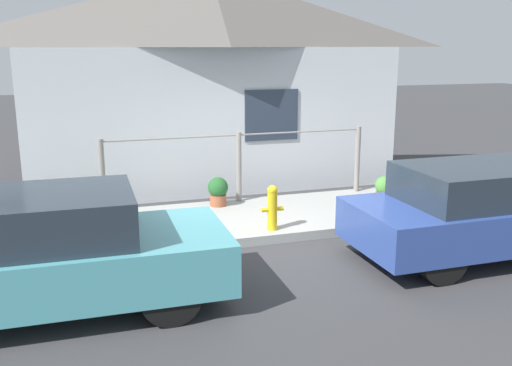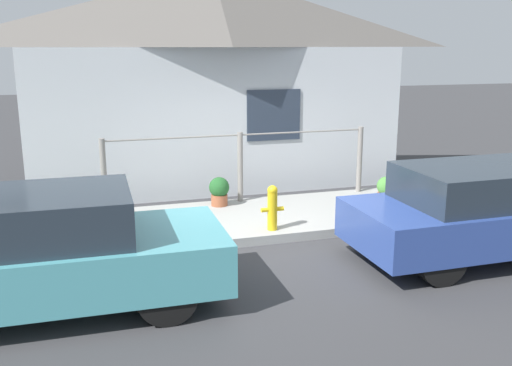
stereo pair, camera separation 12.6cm
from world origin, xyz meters
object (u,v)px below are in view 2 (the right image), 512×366
at_px(car_left, 43,252).
at_px(car_right, 487,211).
at_px(potted_plant_by_fence, 84,201).
at_px(potted_plant_near_hydrant, 219,191).
at_px(potted_plant_corner, 386,189).
at_px(fire_hydrant, 272,207).

relative_size(car_left, car_right, 1.00).
xyz_separation_m(car_right, potted_plant_by_fence, (-5.43, 2.96, -0.19)).
height_order(car_left, potted_plant_by_fence, car_left).
xyz_separation_m(potted_plant_near_hydrant, potted_plant_corner, (2.99, -0.62, -0.04)).
bearing_deg(potted_plant_by_fence, fire_hydrant, -26.34).
distance_m(car_left, fire_hydrant, 3.61).
xyz_separation_m(fire_hydrant, potted_plant_by_fence, (-2.78, 1.37, -0.04)).
xyz_separation_m(car_left, fire_hydrant, (3.23, 1.59, -0.18)).
bearing_deg(fire_hydrant, potted_plant_near_hydrant, 106.24).
bearing_deg(potted_plant_corner, potted_plant_by_fence, 175.56).
distance_m(potted_plant_near_hydrant, potted_plant_by_fence, 2.32).
relative_size(car_left, fire_hydrant, 5.65).
relative_size(car_right, potted_plant_near_hydrant, 7.74).
bearing_deg(car_left, car_right, 1.07).
bearing_deg(potted_plant_by_fence, potted_plant_near_hydrant, 5.20).
distance_m(car_right, potted_plant_near_hydrant, 4.45).
bearing_deg(potted_plant_corner, car_right, -87.15).
distance_m(car_left, potted_plant_by_fence, 3.00).
bearing_deg(potted_plant_near_hydrant, potted_plant_corner, -11.77).
relative_size(car_right, potted_plant_corner, 8.65).
distance_m(car_right, fire_hydrant, 3.09).
height_order(potted_plant_by_fence, potted_plant_corner, potted_plant_by_fence).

